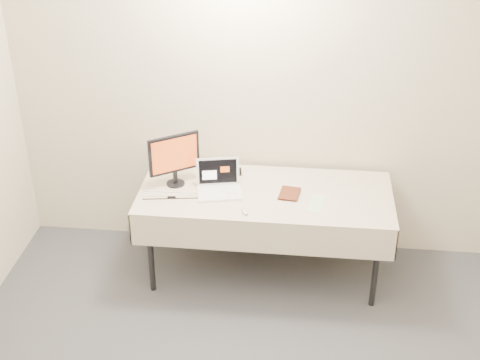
# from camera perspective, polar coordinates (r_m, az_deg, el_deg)

# --- Properties ---
(back_wall) EXTENTS (4.00, 0.10, 2.70)m
(back_wall) POSITION_cam_1_polar(r_m,az_deg,el_deg) (5.05, 2.71, 7.58)
(back_wall) COLOR beige
(back_wall) RESTS_ON ground
(table) EXTENTS (1.86, 0.81, 0.74)m
(table) POSITION_cam_1_polar(r_m,az_deg,el_deg) (4.94, 2.18, -1.66)
(table) COLOR black
(table) RESTS_ON ground
(laptop) EXTENTS (0.37, 0.33, 0.22)m
(laptop) POSITION_cam_1_polar(r_m,az_deg,el_deg) (4.90, -1.83, -0.34)
(laptop) COLOR white
(laptop) RESTS_ON table
(monitor) EXTENTS (0.34, 0.24, 0.40)m
(monitor) POSITION_cam_1_polar(r_m,az_deg,el_deg) (4.92, -5.64, 2.03)
(monitor) COLOR black
(monitor) RESTS_ON table
(book) EXTENTS (0.14, 0.04, 0.19)m
(book) POSITION_cam_1_polar(r_m,az_deg,el_deg) (4.85, 3.45, -0.20)
(book) COLOR maroon
(book) RESTS_ON table
(alarm_clock) EXTENTS (0.12, 0.07, 0.05)m
(alarm_clock) POSITION_cam_1_polar(r_m,az_deg,el_deg) (5.13, -0.53, 0.71)
(alarm_clock) COLOR black
(alarm_clock) RESTS_ON table
(clicker) EXTENTS (0.07, 0.11, 0.02)m
(clicker) POSITION_cam_1_polar(r_m,az_deg,el_deg) (4.66, 0.42, -2.64)
(clicker) COLOR silver
(clicker) RESTS_ON table
(paper_form) EXTENTS (0.14, 0.26, 0.00)m
(paper_form) POSITION_cam_1_polar(r_m,az_deg,el_deg) (4.80, 6.53, -1.99)
(paper_form) COLOR #B4E2B4
(paper_form) RESTS_ON table
(usb_dongle) EXTENTS (0.06, 0.02, 0.01)m
(usb_dongle) POSITION_cam_1_polar(r_m,az_deg,el_deg) (4.86, -5.86, -1.47)
(usb_dongle) COLOR black
(usb_dongle) RESTS_ON table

